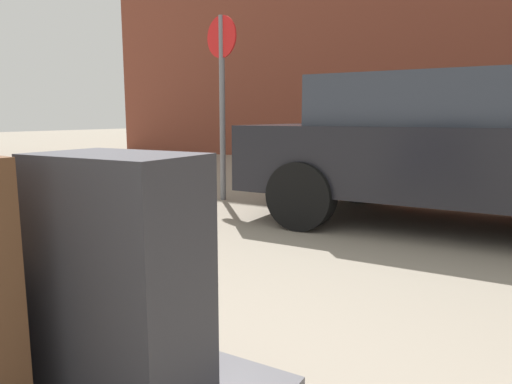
{
  "coord_description": "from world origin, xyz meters",
  "views": [
    {
      "loc": [
        1.13,
        -0.72,
        1.05
      ],
      "look_at": [
        0.0,
        1.2,
        0.69
      ],
      "focal_mm": 33.19,
      "sensor_mm": 36.0,
      "label": 1
    }
  ],
  "objects_px": {
    "duffel_bag_navy_rear_right": "(38,287)",
    "no_parking_sign": "(222,88)",
    "suitcase_charcoal_front_right": "(121,279)",
    "duffel_bag_charcoal_topmost_pile": "(31,198)",
    "parked_car": "(475,148)"
  },
  "relations": [
    {
      "from": "duffel_bag_navy_rear_right",
      "to": "parked_car",
      "type": "xyz_separation_m",
      "value": [
        0.82,
        3.92,
        0.24
      ]
    },
    {
      "from": "duffel_bag_navy_rear_right",
      "to": "no_parking_sign",
      "type": "distance_m",
      "value": 4.61
    },
    {
      "from": "parked_car",
      "to": "no_parking_sign",
      "type": "xyz_separation_m",
      "value": [
        -2.89,
        0.1,
        0.64
      ]
    },
    {
      "from": "suitcase_charcoal_front_right",
      "to": "no_parking_sign",
      "type": "height_order",
      "value": "no_parking_sign"
    },
    {
      "from": "suitcase_charcoal_front_right",
      "to": "duffel_bag_charcoal_topmost_pile",
      "type": "xyz_separation_m",
      "value": [
        -0.45,
        0.08,
        0.15
      ]
    },
    {
      "from": "duffel_bag_navy_rear_right",
      "to": "duffel_bag_charcoal_topmost_pile",
      "type": "bearing_deg",
      "value": 34.69
    },
    {
      "from": "duffel_bag_navy_rear_right",
      "to": "parked_car",
      "type": "bearing_deg",
      "value": 67.82
    },
    {
      "from": "duffel_bag_charcoal_topmost_pile",
      "to": "parked_car",
      "type": "distance_m",
      "value": 4.01
    },
    {
      "from": "duffel_bag_charcoal_topmost_pile",
      "to": "parked_car",
      "type": "bearing_deg",
      "value": 82.83
    },
    {
      "from": "no_parking_sign",
      "to": "duffel_bag_navy_rear_right",
      "type": "bearing_deg",
      "value": -62.86
    },
    {
      "from": "suitcase_charcoal_front_right",
      "to": "duffel_bag_charcoal_topmost_pile",
      "type": "height_order",
      "value": "suitcase_charcoal_front_right"
    },
    {
      "from": "duffel_bag_charcoal_topmost_pile",
      "to": "no_parking_sign",
      "type": "bearing_deg",
      "value": 121.83
    },
    {
      "from": "parked_car",
      "to": "duffel_bag_navy_rear_right",
      "type": "bearing_deg",
      "value": -101.87
    },
    {
      "from": "duffel_bag_navy_rear_right",
      "to": "suitcase_charcoal_front_right",
      "type": "height_order",
      "value": "suitcase_charcoal_front_right"
    },
    {
      "from": "suitcase_charcoal_front_right",
      "to": "duffel_bag_charcoal_topmost_pile",
      "type": "relative_size",
      "value": 1.33
    }
  ]
}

